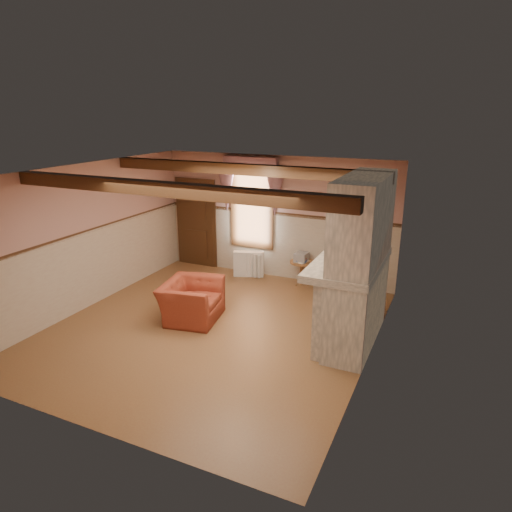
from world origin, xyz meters
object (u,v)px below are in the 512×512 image
at_px(radiator, 249,264).
at_px(oil_lamp, 358,242).
at_px(side_table, 302,273).
at_px(armchair, 191,301).
at_px(bowl, 348,259).
at_px(mantel_clock, 360,242).

height_order(radiator, oil_lamp, oil_lamp).
bearing_deg(radiator, side_table, -19.28).
height_order(armchair, bowl, bowl).
xyz_separation_m(armchair, side_table, (1.30, 2.52, -0.09)).
xyz_separation_m(mantel_clock, oil_lamp, (0.00, -0.18, 0.04)).
distance_m(side_table, radiator, 1.31).
bearing_deg(radiator, oil_lamp, -46.98).
height_order(side_table, mantel_clock, mantel_clock).
relative_size(radiator, mantel_clock, 2.92).
bearing_deg(oil_lamp, side_table, 135.41).
height_order(radiator, bowl, bowl).
xyz_separation_m(armchair, mantel_clock, (2.80, 1.22, 1.16)).
bearing_deg(mantel_clock, armchair, -156.42).
xyz_separation_m(armchair, oil_lamp, (2.80, 1.04, 1.20)).
distance_m(armchair, oil_lamp, 3.21).
bearing_deg(oil_lamp, armchair, -159.57).
relative_size(armchair, bowl, 3.40).
relative_size(armchair, oil_lamp, 4.01).
bearing_deg(side_table, bowl, -55.23).
bearing_deg(armchair, bowl, -92.95).
height_order(armchair, radiator, armchair).
relative_size(armchair, radiator, 1.60).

